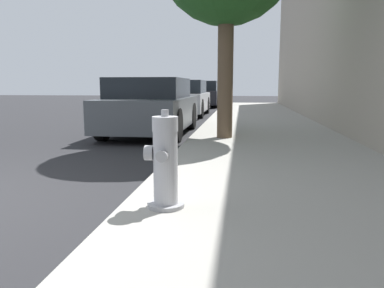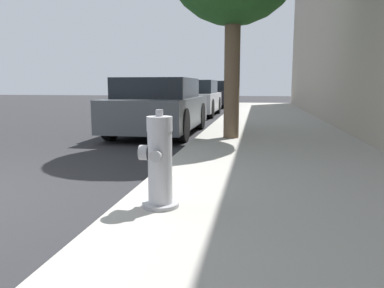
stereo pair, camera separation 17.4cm
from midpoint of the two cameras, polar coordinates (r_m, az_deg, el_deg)
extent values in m
cube|color=#99968E|center=(3.37, 17.51, -10.79)|extent=(3.19, 40.00, 0.15)
cylinder|color=#97979C|center=(3.30, -3.29, -9.18)|extent=(0.32, 0.32, 0.04)
cylinder|color=#B2B2B7|center=(3.21, -3.34, -3.58)|extent=(0.21, 0.21, 0.62)
cylinder|color=#B2B2B7|center=(3.15, -3.41, 3.09)|extent=(0.22, 0.22, 0.12)
cylinder|color=#97979C|center=(3.14, -3.42, 4.74)|extent=(0.06, 0.06, 0.06)
cylinder|color=#97979C|center=(3.06, -3.94, -1.83)|extent=(0.10, 0.06, 0.10)
cylinder|color=#97979C|center=(3.32, -2.83, -0.98)|extent=(0.10, 0.06, 0.10)
cylinder|color=#97979C|center=(3.22, -5.80, -1.30)|extent=(0.07, 0.13, 0.13)
cube|color=#4C5156|center=(9.21, -4.38, 4.91)|extent=(1.78, 3.91, 0.70)
cube|color=black|center=(9.03, -4.67, 8.51)|extent=(1.64, 2.15, 0.46)
cylinder|color=black|center=(10.60, -7.01, 4.38)|extent=(0.20, 0.72, 0.72)
cylinder|color=black|center=(10.25, 1.71, 4.29)|extent=(0.20, 0.72, 0.72)
cylinder|color=black|center=(8.32, -11.84, 3.03)|extent=(0.20, 0.72, 0.72)
cylinder|color=black|center=(7.87, -0.81, 2.89)|extent=(0.20, 0.72, 0.72)
cube|color=#B7B7BC|center=(14.91, 0.77, 6.43)|extent=(1.73, 3.95, 0.69)
cube|color=black|center=(14.74, 0.68, 8.72)|extent=(1.59, 2.17, 0.50)
cylinder|color=black|center=(16.26, -1.29, 5.98)|extent=(0.20, 0.70, 0.70)
cylinder|color=black|center=(16.03, 4.25, 5.91)|extent=(0.20, 0.70, 0.70)
cylinder|color=black|center=(13.87, -3.25, 5.46)|extent=(0.20, 0.70, 0.70)
cylinder|color=black|center=(13.60, 3.22, 5.39)|extent=(0.20, 0.70, 0.70)
cube|color=black|center=(21.09, 3.81, 7.14)|extent=(1.75, 3.86, 0.71)
cube|color=black|center=(20.93, 3.78, 8.83)|extent=(1.61, 2.13, 0.53)
cylinder|color=black|center=(22.38, 2.10, 6.72)|extent=(0.20, 0.66, 0.66)
cylinder|color=black|center=(22.22, 6.19, 6.66)|extent=(0.20, 0.66, 0.66)
cylinder|color=black|center=(20.01, 1.16, 6.47)|extent=(0.20, 0.66, 0.66)
cylinder|color=black|center=(19.84, 5.73, 6.40)|extent=(0.20, 0.66, 0.66)
cylinder|color=brown|center=(7.53, 6.78, 11.03)|extent=(0.31, 0.31, 2.65)
camera|label=1|loc=(0.09, -88.86, 0.18)|focal=35.00mm
camera|label=2|loc=(0.09, 91.14, -0.18)|focal=35.00mm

